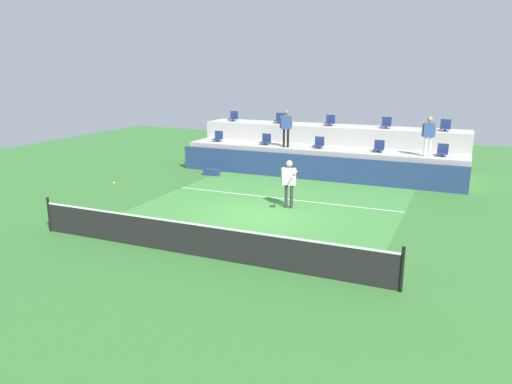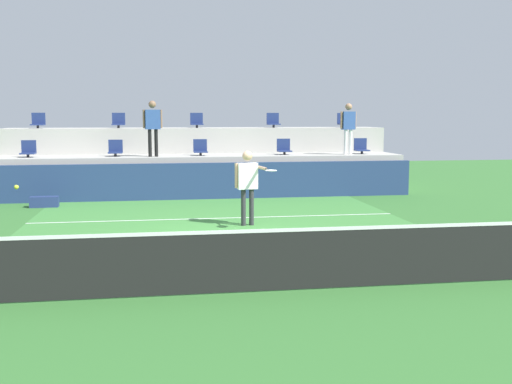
{
  "view_description": "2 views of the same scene",
  "coord_description": "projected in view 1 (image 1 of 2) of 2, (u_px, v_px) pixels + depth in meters",
  "views": [
    {
      "loc": [
        6.23,
        -14.44,
        4.86
      ],
      "look_at": [
        0.44,
        -1.18,
        1.16
      ],
      "focal_mm": 34.1,
      "sensor_mm": 36.0,
      "label": 1
    },
    {
      "loc": [
        -1.4,
        -12.38,
        2.52
      ],
      "look_at": [
        0.39,
        -1.31,
        1.11
      ],
      "focal_mm": 42.77,
      "sensor_mm": 36.0,
      "label": 2
    }
  ],
  "objects": [
    {
      "name": "stadium_chair_lower_center",
      "position": [
        319.0,
        143.0,
        22.52
      ],
      "size": [
        0.44,
        0.4,
        0.52
      ],
      "color": "#2D2D33",
      "rests_on": "seating_tier_lower"
    },
    {
      "name": "tennis_net",
      "position": [
        198.0,
        239.0,
        12.76
      ],
      "size": [
        10.48,
        0.08,
        1.07
      ],
      "color": "black",
      "rests_on": "ground_plane"
    },
    {
      "name": "seating_tier_lower",
      "position": [
        320.0,
        161.0,
        22.76
      ],
      "size": [
        13.0,
        1.8,
        1.25
      ],
      "primitive_type": "cube",
      "color": "#ADAAA3",
      "rests_on": "ground_plane"
    },
    {
      "name": "ground_plane",
      "position": [
        258.0,
        216.0,
        16.44
      ],
      "size": [
        40.0,
        40.0,
        0.0
      ],
      "primitive_type": "plane",
      "color": "#336B2D"
    },
    {
      "name": "stadium_chair_lower_left",
      "position": [
        266.0,
        140.0,
        23.55
      ],
      "size": [
        0.44,
        0.4,
        0.52
      ],
      "color": "#2D2D33",
      "rests_on": "seating_tier_lower"
    },
    {
      "name": "sponsor_backboard",
      "position": [
        311.0,
        168.0,
        21.63
      ],
      "size": [
        13.0,
        0.16,
        1.1
      ],
      "primitive_type": "cube",
      "color": "navy",
      "rests_on": "ground_plane"
    },
    {
      "name": "stadium_chair_upper_left",
      "position": [
        279.0,
        119.0,
        24.93
      ],
      "size": [
        0.44,
        0.4,
        0.52
      ],
      "color": "#2D2D33",
      "rests_on": "seating_tier_upper"
    },
    {
      "name": "stadium_chair_lower_far_right",
      "position": [
        443.0,
        151.0,
        20.43
      ],
      "size": [
        0.44,
        0.4,
        0.52
      ],
      "color": "#2D2D33",
      "rests_on": "seating_tier_lower"
    },
    {
      "name": "court_inner_paint",
      "position": [
        269.0,
        208.0,
        17.33
      ],
      "size": [
        9.0,
        10.0,
        0.01
      ],
      "primitive_type": "cube",
      "color": "#3D7F38",
      "rests_on": "ground_plane"
    },
    {
      "name": "spectator_in_white",
      "position": [
        429.0,
        133.0,
        20.12
      ],
      "size": [
        0.59,
        0.28,
        1.67
      ],
      "color": "white",
      "rests_on": "seating_tier_lower"
    },
    {
      "name": "stadium_chair_lower_far_left",
      "position": [
        218.0,
        137.0,
        24.56
      ],
      "size": [
        0.44,
        0.4,
        0.52
      ],
      "color": "#2D2D33",
      "rests_on": "seating_tier_lower"
    },
    {
      "name": "stadium_chair_upper_center",
      "position": [
        330.0,
        121.0,
        23.9
      ],
      "size": [
        0.44,
        0.4,
        0.52
      ],
      "color": "#2D2D33",
      "rests_on": "seating_tier_upper"
    },
    {
      "name": "court_service_line",
      "position": [
        283.0,
        199.0,
        18.57
      ],
      "size": [
        9.0,
        0.06,
        0.0
      ],
      "primitive_type": "cube",
      "color": "white",
      "rests_on": "ground_plane"
    },
    {
      "name": "stadium_chair_upper_far_right",
      "position": [
        445.0,
        126.0,
        21.84
      ],
      "size": [
        0.44,
        0.4,
        0.52
      ],
      "color": "#2D2D33",
      "rests_on": "seating_tier_upper"
    },
    {
      "name": "stadium_chair_lower_right",
      "position": [
        379.0,
        147.0,
        21.45
      ],
      "size": [
        0.44,
        0.4,
        0.52
      ],
      "color": "#2D2D33",
      "rests_on": "seating_tier_lower"
    },
    {
      "name": "stadium_chair_upper_far_left",
      "position": [
        233.0,
        117.0,
        25.95
      ],
      "size": [
        0.44,
        0.4,
        0.52
      ],
      "color": "#2D2D33",
      "rests_on": "seating_tier_upper"
    },
    {
      "name": "tennis_player",
      "position": [
        289.0,
        179.0,
        17.09
      ],
      "size": [
        0.84,
        1.18,
        1.72
      ],
      "color": "#2D2D33",
      "rests_on": "ground_plane"
    },
    {
      "name": "tennis_ball",
      "position": [
        114.0,
        183.0,
        14.74
      ],
      "size": [
        0.07,
        0.07,
        0.07
      ],
      "color": "#CCE033"
    },
    {
      "name": "equipment_bag",
      "position": [
        212.0,
        172.0,
        22.63
      ],
      "size": [
        0.76,
        0.28,
        0.3
      ],
      "primitive_type": "cube",
      "color": "navy",
      "rests_on": "ground_plane"
    },
    {
      "name": "stadium_chair_upper_right",
      "position": [
        386.0,
        124.0,
        22.85
      ],
      "size": [
        0.44,
        0.4,
        0.52
      ],
      "color": "#2D2D33",
      "rests_on": "seating_tier_upper"
    },
    {
      "name": "spectator_in_grey",
      "position": [
        286.0,
        125.0,
        22.55
      ],
      "size": [
        0.6,
        0.27,
        1.73
      ],
      "color": "black",
      "rests_on": "seating_tier_lower"
    },
    {
      "name": "seating_tier_upper",
      "position": [
        330.0,
        147.0,
        24.26
      ],
      "size": [
        13.0,
        1.8,
        2.1
      ],
      "primitive_type": "cube",
      "color": "#ADAAA3",
      "rests_on": "ground_plane"
    }
  ]
}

